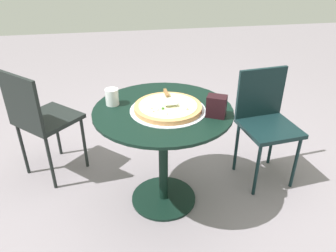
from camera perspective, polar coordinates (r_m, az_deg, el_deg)
name	(u,v)px	position (r m, az deg, el deg)	size (l,w,h in m)	color
ground_plane	(164,199)	(2.36, -0.75, -12.49)	(10.00, 10.00, 0.00)	gray
patio_table	(163,135)	(2.05, -0.85, -1.61)	(0.84, 0.84, 0.70)	black
pizza_on_tray	(168,108)	(1.94, 0.00, 3.20)	(0.45, 0.45, 0.05)	silver
pizza_server	(168,97)	(1.98, -0.01, 5.06)	(0.21, 0.08, 0.02)	silver
drinking_cup	(112,97)	(2.03, -9.70, 5.01)	(0.08, 0.08, 0.10)	white
napkin_dispenser	(216,106)	(1.87, 8.42, 3.42)	(0.11, 0.08, 0.12)	black
patio_chair_near	(265,117)	(2.43, 16.58, 1.45)	(0.41, 0.41, 0.82)	black
patio_chair_far	(39,116)	(2.48, -21.48, 1.62)	(0.53, 0.53, 0.85)	black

